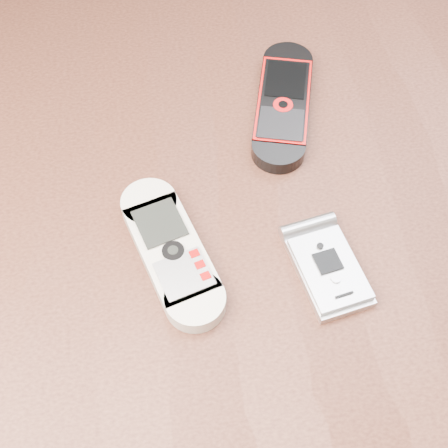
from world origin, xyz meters
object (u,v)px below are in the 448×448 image
Objects in this scene: nokia_white at (171,251)px; motorola_razr at (328,268)px; nokia_black_red at (283,103)px; table at (219,286)px.

nokia_white is 0.13m from motorola_razr.
nokia_black_red is 0.19m from motorola_razr.
nokia_white is 0.91× the size of nokia_black_red.
nokia_white reaches higher than motorola_razr.
motorola_razr is (0.13, -0.03, -0.00)m from nokia_white.
nokia_white is at bearing -154.62° from table.
table is at bearing -106.22° from nokia_black_red.
nokia_black_red is (0.13, 0.16, -0.00)m from nokia_white.
nokia_white is at bearing -113.76° from nokia_black_red.
table is 0.15m from motorola_razr.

